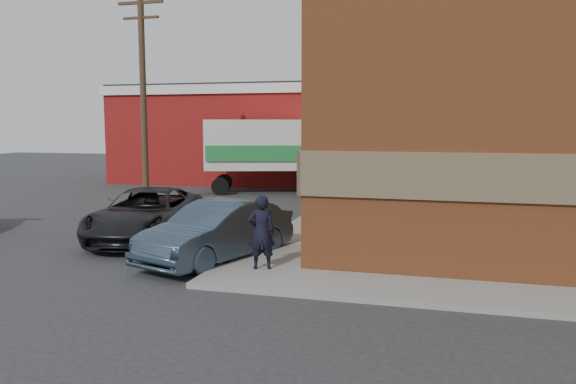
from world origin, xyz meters
The scene contains 9 objects.
ground centered at (0.00, 0.00, 0.00)m, with size 90.00×90.00×0.00m, color #28282B.
brick_building centered at (8.50, 9.00, 4.68)m, with size 14.25×18.25×9.36m.
sidewalk_west centered at (0.60, 9.00, 0.06)m, with size 1.80×18.00×0.12m, color gray.
warehouse centered at (-6.00, 20.00, 2.81)m, with size 16.30×8.30×5.60m.
utility_pole centered at (-7.50, 9.00, 4.75)m, with size 2.00×0.26×9.00m.
man centered at (0.64, -0.25, 0.96)m, with size 0.62×0.40×1.69m, color black.
sedan centered at (-0.80, 0.65, 0.74)m, with size 1.56×4.48×1.48m, color #344557.
suv_a centered at (-3.83, 2.57, 0.74)m, with size 2.47×5.35×1.49m, color black.
box_truck centered at (-3.32, 14.52, 2.08)m, with size 7.61×4.12×3.60m.
Camera 1 is at (4.52, -12.11, 3.38)m, focal length 35.00 mm.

